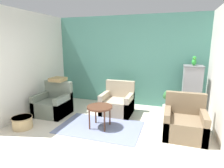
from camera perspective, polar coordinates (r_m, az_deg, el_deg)
The scene contains 14 objects.
ground_plane at distance 3.52m, azimuth -8.25°, elevation -20.65°, with size 20.00×20.00×0.00m, color beige.
wall_back_accent at distance 5.88m, azimuth 4.74°, elevation 6.98°, with size 4.69×0.06×2.73m.
wall_left at distance 5.57m, azimuth -23.38°, elevation 5.71°, with size 0.06×3.04×2.73m.
wall_right at distance 4.29m, azimuth 30.88°, elevation 3.30°, with size 0.06×3.04×2.73m.
area_rug at distance 4.46m, azimuth -3.66°, elevation -12.94°, with size 1.88×1.23×0.01m.
coffee_table at distance 4.29m, azimuth -3.75°, elevation -7.50°, with size 0.58×0.58×0.52m.
armchair_left at distance 5.36m, azimuth -17.40°, elevation -5.95°, with size 0.82×0.78×0.87m.
armchair_right at distance 4.25m, azimuth 21.20°, elevation -11.12°, with size 0.82×0.78×0.87m.
armchair_middle at distance 5.20m, azimuth 1.65°, elevation -5.94°, with size 0.82×0.78×0.87m.
birdcage at distance 5.39m, azimuth 23.01°, elevation -2.11°, with size 0.56×0.56×1.35m.
parrot at distance 5.26m, azimuth 23.74°, elevation 6.39°, with size 0.11×0.21×0.25m.
potted_plant at distance 5.37m, azimuth 16.59°, elevation -5.22°, with size 0.27×0.26×0.65m.
wicker_basket at distance 4.82m, azimuth -25.66°, elevation -10.43°, with size 0.45×0.45×0.27m.
throw_pillow at distance 5.43m, azimuth -16.15°, elevation 1.36°, with size 0.38×0.38×0.10m.
Camera 1 is at (1.36, -2.63, 1.91)m, focal length 30.00 mm.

